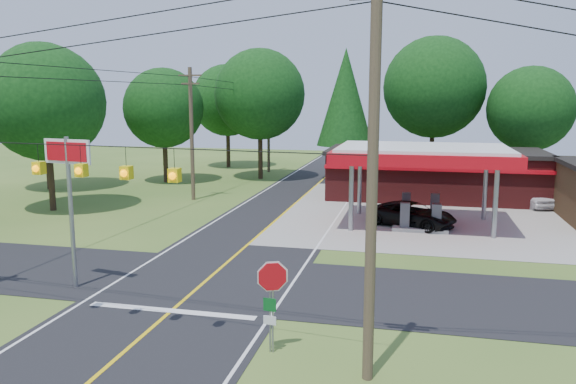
% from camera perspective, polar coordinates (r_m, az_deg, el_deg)
% --- Properties ---
extents(ground, '(120.00, 120.00, 0.00)m').
position_cam_1_polar(ground, '(24.72, -8.27, -8.91)').
color(ground, '#3B6122').
rests_on(ground, ground).
extents(main_highway, '(8.00, 120.00, 0.02)m').
position_cam_1_polar(main_highway, '(24.72, -8.27, -8.89)').
color(main_highway, black).
rests_on(main_highway, ground).
extents(cross_road, '(70.00, 7.00, 0.02)m').
position_cam_1_polar(cross_road, '(24.71, -8.27, -8.88)').
color(cross_road, black).
rests_on(cross_road, ground).
extents(lane_center_yellow, '(0.15, 110.00, 0.00)m').
position_cam_1_polar(lane_center_yellow, '(24.71, -8.27, -8.85)').
color(lane_center_yellow, yellow).
rests_on(lane_center_yellow, main_highway).
extents(gas_canopy, '(10.60, 7.40, 4.88)m').
position_cam_1_polar(gas_canopy, '(35.00, 13.52, 3.55)').
color(gas_canopy, gray).
rests_on(gas_canopy, ground).
extents(convenience_store, '(16.40, 7.55, 3.80)m').
position_cam_1_polar(convenience_store, '(45.21, 14.57, 1.82)').
color(convenience_store, maroon).
rests_on(convenience_store, ground).
extents(utility_pole_near_right, '(1.80, 0.30, 11.50)m').
position_cam_1_polar(utility_pole_near_right, '(14.97, 8.59, 2.38)').
color(utility_pole_near_right, '#473828').
rests_on(utility_pole_near_right, ground).
extents(utility_pole_far_left, '(1.80, 0.30, 10.00)m').
position_cam_1_polar(utility_pole_far_left, '(43.22, -9.77, 6.03)').
color(utility_pole_far_left, '#473828').
rests_on(utility_pole_far_left, ground).
extents(utility_pole_north, '(0.30, 0.30, 9.50)m').
position_cam_1_polar(utility_pole_north, '(58.87, -1.99, 6.65)').
color(utility_pole_north, '#473828').
rests_on(utility_pole_north, ground).
extents(overhead_beacons, '(17.04, 2.04, 1.03)m').
position_cam_1_polar(overhead_beacons, '(18.57, -18.34, 4.18)').
color(overhead_beacons, black).
rests_on(overhead_beacons, ground).
extents(treeline_backdrop, '(70.27, 51.59, 13.30)m').
position_cam_1_polar(treeline_backdrop, '(46.48, 3.31, 9.22)').
color(treeline_backdrop, '#332316').
rests_on(treeline_backdrop, ground).
extents(suv_car, '(7.05, 7.05, 1.48)m').
position_cam_1_polar(suv_car, '(34.97, 12.48, -2.27)').
color(suv_car, black).
rests_on(suv_car, ground).
extents(sedan_car, '(5.47, 5.47, 1.52)m').
position_cam_1_polar(sedan_car, '(44.20, 23.68, -0.37)').
color(sedan_car, white).
rests_on(sedan_car, ground).
extents(big_stop_sign, '(2.30, 0.52, 6.26)m').
position_cam_1_polar(big_stop_sign, '(24.24, -21.38, 1.32)').
color(big_stop_sign, gray).
rests_on(big_stop_sign, ground).
extents(octagonal_stop_sign, '(0.93, 0.45, 2.95)m').
position_cam_1_polar(octagonal_stop_sign, '(17.25, -1.58, -9.27)').
color(octagonal_stop_sign, gray).
rests_on(octagonal_stop_sign, ground).
extents(route_sign_post, '(0.41, 0.11, 2.02)m').
position_cam_1_polar(route_sign_post, '(17.63, -1.85, -12.45)').
color(route_sign_post, gray).
rests_on(route_sign_post, ground).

